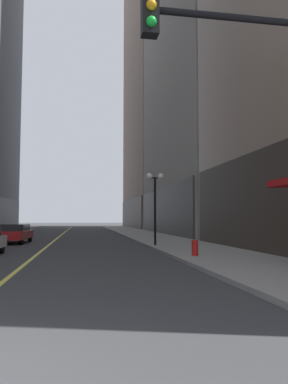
{
  "coord_description": "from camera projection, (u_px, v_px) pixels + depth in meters",
  "views": [
    {
      "loc": [
        2.14,
        -3.56,
        1.75
      ],
      "look_at": [
        7.93,
        30.98,
        4.24
      ],
      "focal_mm": 34.29,
      "sensor_mm": 36.0,
      "label": 1
    }
  ],
  "objects": [
    {
      "name": "traffic_light_near_right",
      "position": [
        273.0,
        102.0,
        6.31
      ],
      "size": [
        3.43,
        0.35,
        5.65
      ],
      "color": "black",
      "rests_on": "ground"
    },
    {
      "name": "street_lamp_right_mid",
      "position": [
        155.0,
        193.0,
        21.9
      ],
      "size": [
        1.06,
        0.36,
        4.43
      ],
      "color": "black",
      "rests_on": "ground"
    },
    {
      "name": "car_red",
      "position": [
        14.0,
        233.0,
        25.57
      ],
      "size": [
        2.06,
        4.69,
        1.32
      ],
      "color": "#B21919",
      "rests_on": "ground"
    },
    {
      "name": "lane_centre_stripe",
      "position": [
        61.0,
        235.0,
        37.46
      ],
      "size": [
        0.16,
        70.0,
        0.01
      ],
      "primitive_type": "cube",
      "color": "#E5D64C",
      "rests_on": "ground"
    },
    {
      "name": "sidewalk_right",
      "position": [
        141.0,
        234.0,
        38.82
      ],
      "size": [
        4.5,
        78.0,
        0.15
      ],
      "primitive_type": "cube",
      "color": "gray",
      "rests_on": "ground"
    },
    {
      "name": "ground_plane",
      "position": [
        61.0,
        235.0,
        37.46
      ],
      "size": [
        200.0,
        200.0,
        0.0
      ],
      "primitive_type": "plane",
      "color": "#38383A"
    },
    {
      "name": "fire_hydrant_right",
      "position": [
        195.0,
        250.0,
        15.67
      ],
      "size": [
        0.28,
        0.28,
        0.8
      ],
      "primitive_type": "cylinder",
      "color": "red",
      "rests_on": "ground"
    }
  ]
}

